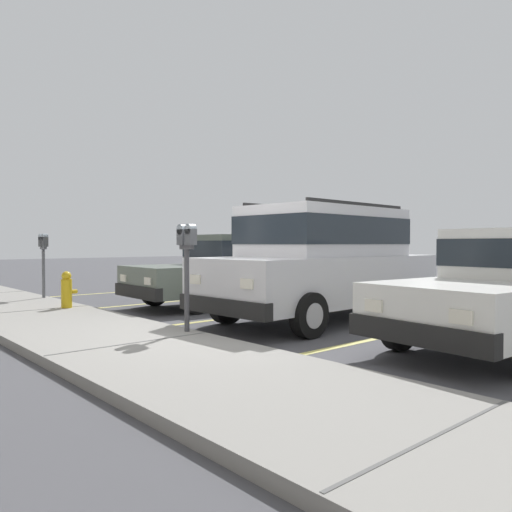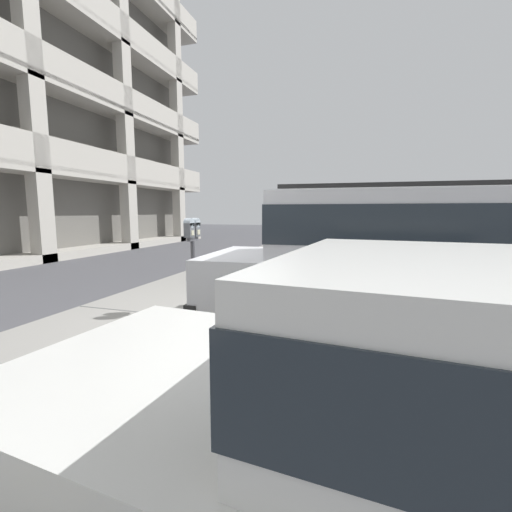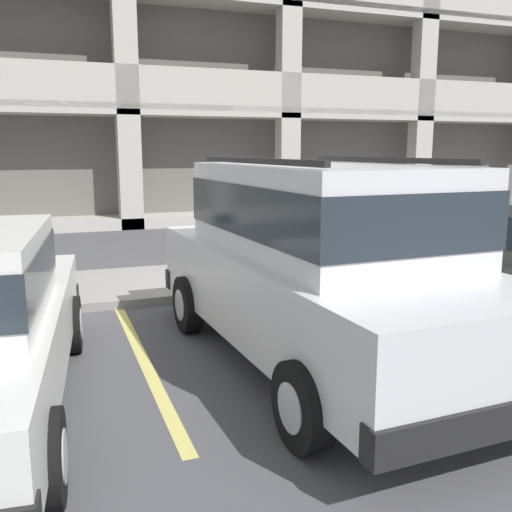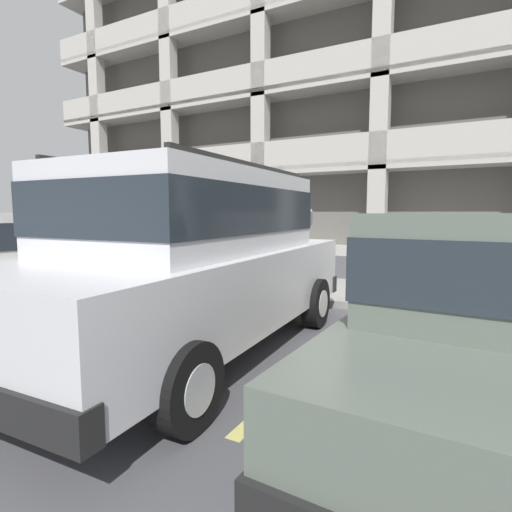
% 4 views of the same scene
% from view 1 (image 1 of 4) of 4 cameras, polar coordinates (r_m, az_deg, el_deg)
% --- Properties ---
extents(ground_plane, '(80.00, 80.00, 0.10)m').
position_cam_1_polar(ground_plane, '(7.16, -4.39, -9.86)').
color(ground_plane, '#4C4C51').
extents(sidewalk, '(40.00, 2.20, 0.12)m').
position_cam_1_polar(sidewalk, '(6.45, -13.80, -10.15)').
color(sidewalk, gray).
rests_on(sidewalk, ground_plane).
extents(parking_stall_lines, '(11.75, 4.80, 0.01)m').
position_cam_1_polar(parking_stall_lines, '(9.12, -2.86, -7.07)').
color(parking_stall_lines, '#DBD16B').
rests_on(parking_stall_lines, ground_plane).
extents(silver_suv, '(2.17, 4.86, 2.03)m').
position_cam_1_polar(silver_suv, '(8.84, 7.79, -0.29)').
color(silver_suv, silver).
rests_on(silver_suv, ground_plane).
extents(dark_hatchback, '(1.96, 4.54, 1.54)m').
position_cam_1_polar(dark_hatchback, '(11.07, -2.75, -1.32)').
color(dark_hatchback, '#5B665B').
rests_on(dark_hatchback, ground_plane).
extents(parking_meter_near, '(0.35, 0.12, 1.50)m').
position_cam_1_polar(parking_meter_near, '(7.02, -7.92, 0.51)').
color(parking_meter_near, '#47474C').
rests_on(parking_meter_near, sidewalk).
extents(parking_meter_far, '(0.35, 0.12, 1.46)m').
position_cam_1_polar(parking_meter_far, '(12.29, -23.13, 0.63)').
color(parking_meter_far, '#595B60').
rests_on(parking_meter_far, sidewalk).
extents(fire_hydrant, '(0.30, 0.30, 0.70)m').
position_cam_1_polar(fire_hydrant, '(10.23, -20.82, -3.64)').
color(fire_hydrant, gold).
rests_on(fire_hydrant, sidewalk).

